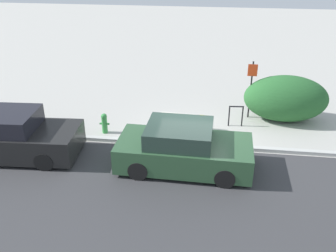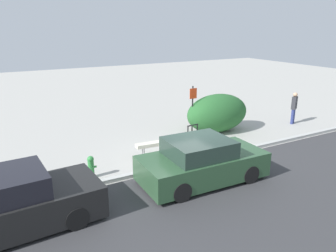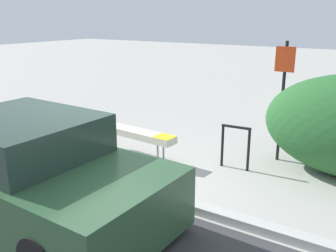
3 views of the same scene
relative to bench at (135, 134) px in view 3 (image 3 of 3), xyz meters
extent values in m
plane|color=#ADAAA3|center=(0.43, -1.28, -0.49)|extent=(60.00, 60.00, 0.00)
cube|color=#B7B7B2|center=(0.43, -1.28, -0.43)|extent=(60.00, 0.20, 0.13)
cylinder|color=gray|center=(-0.65, -0.04, -0.28)|extent=(0.04, 0.04, 0.43)
cylinder|color=gray|center=(0.62, -0.13, -0.28)|extent=(0.04, 0.04, 0.43)
cylinder|color=gray|center=(-0.64, 0.14, -0.28)|extent=(0.04, 0.04, 0.43)
cylinder|color=gray|center=(0.64, 0.04, -0.28)|extent=(0.04, 0.04, 0.43)
cube|color=beige|center=(-0.01, 0.00, 0.01)|extent=(1.85, 0.46, 0.14)
cube|color=yellow|center=(0.73, -0.05, 0.08)|extent=(0.38, 0.34, 0.01)
cylinder|color=black|center=(1.65, 0.51, -0.09)|extent=(0.05, 0.05, 0.80)
cylinder|color=black|center=(2.15, 0.55, -0.09)|extent=(0.05, 0.05, 0.80)
cylinder|color=black|center=(1.90, 0.53, 0.31)|extent=(0.55, 0.09, 0.05)
cylinder|color=black|center=(2.43, 1.40, 0.66)|extent=(0.06, 0.06, 2.30)
cube|color=red|center=(2.43, 1.36, 1.48)|extent=(0.36, 0.02, 0.46)
cylinder|color=#338C3F|center=(-2.87, -0.66, -0.19)|extent=(0.20, 0.20, 0.60)
sphere|color=#338C3F|center=(-2.87, -0.66, 0.16)|extent=(0.22, 0.22, 0.22)
cylinder|color=#338C3F|center=(-3.01, -0.66, -0.13)|extent=(0.08, 0.07, 0.07)
cylinder|color=#338C3F|center=(-2.73, -0.66, -0.13)|extent=(0.08, 0.07, 0.07)
cylinder|color=black|center=(1.52, -1.78, -0.19)|extent=(0.60, 0.19, 0.60)
cylinder|color=black|center=(-1.01, -1.72, -0.19)|extent=(0.60, 0.19, 0.60)
cube|color=#2D5133|center=(0.23, -2.61, 0.02)|extent=(4.13, 1.97, 0.79)
cube|color=#253930|center=(0.07, -2.61, 0.67)|extent=(2.00, 1.73, 0.55)
camera|label=1|loc=(1.04, -12.51, 5.90)|focal=40.00mm
camera|label=2|loc=(-5.43, -10.60, 4.38)|focal=35.00mm
camera|label=3|loc=(4.37, -5.57, 2.24)|focal=40.00mm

